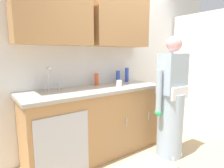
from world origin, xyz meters
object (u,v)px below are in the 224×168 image
object	(u,v)px
person_at_sink	(171,107)
cup_by_sink	(119,83)
bottle_cleaner_spray	(97,79)
knife_on_counter	(132,85)
bottle_water_tall	(127,75)
sink	(56,94)
bottle_water_short	(118,77)

from	to	relation	value
person_at_sink	cup_by_sink	size ratio (longest dim) A/B	18.23
bottle_cleaner_spray	knife_on_counter	distance (m)	0.52
bottle_water_tall	sink	bearing A→B (deg)	-171.87
bottle_water_tall	knife_on_counter	bearing A→B (deg)	-116.30
sink	bottle_water_short	xyz separation A→B (m)	(1.06, 0.17, 0.11)
person_at_sink	cup_by_sink	xyz separation A→B (m)	(-0.46, 0.54, 0.29)
bottle_cleaner_spray	knife_on_counter	size ratio (longest dim) A/B	0.72
bottle_water_short	cup_by_sink	size ratio (longest dim) A/B	2.18
person_at_sink	knife_on_counter	xyz separation A→B (m)	(-0.22, 0.55, 0.25)
person_at_sink	bottle_water_short	bearing A→B (deg)	108.69
person_at_sink	bottle_water_short	distance (m)	0.92
bottle_water_tall	cup_by_sink	xyz separation A→B (m)	(-0.37, -0.27, -0.07)
person_at_sink	cup_by_sink	bearing A→B (deg)	130.56
person_at_sink	knife_on_counter	distance (m)	0.64
person_at_sink	bottle_water_tall	size ratio (longest dim) A/B	7.05
bottle_water_short	knife_on_counter	distance (m)	0.28
bottle_cleaner_spray	bottle_water_tall	world-z (taller)	bottle_water_tall
sink	knife_on_counter	size ratio (longest dim) A/B	2.08
sink	knife_on_counter	bearing A→B (deg)	-4.45
bottle_water_short	knife_on_counter	world-z (taller)	bottle_water_short
knife_on_counter	person_at_sink	bearing A→B (deg)	-87.69
cup_by_sink	knife_on_counter	xyz separation A→B (m)	(0.24, 0.01, -0.04)
cup_by_sink	knife_on_counter	distance (m)	0.25
sink	person_at_sink	size ratio (longest dim) A/B	0.31
person_at_sink	bottle_cleaner_spray	bearing A→B (deg)	129.00
sink	bottle_cleaner_spray	distance (m)	0.70
cup_by_sink	bottle_cleaner_spray	bearing A→B (deg)	125.76
person_at_sink	bottle_water_tall	distance (m)	0.90
bottle_water_short	bottle_water_tall	bearing A→B (deg)	1.78
bottle_cleaner_spray	cup_by_sink	distance (m)	0.34
bottle_water_tall	knife_on_counter	xyz separation A→B (m)	(-0.13, -0.26, -0.11)
bottle_water_short	knife_on_counter	bearing A→B (deg)	-77.92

